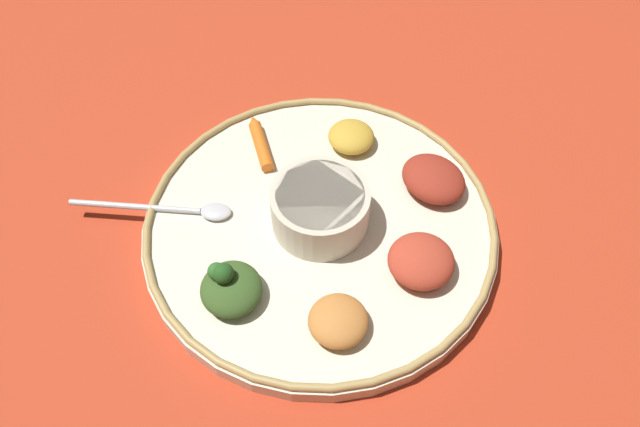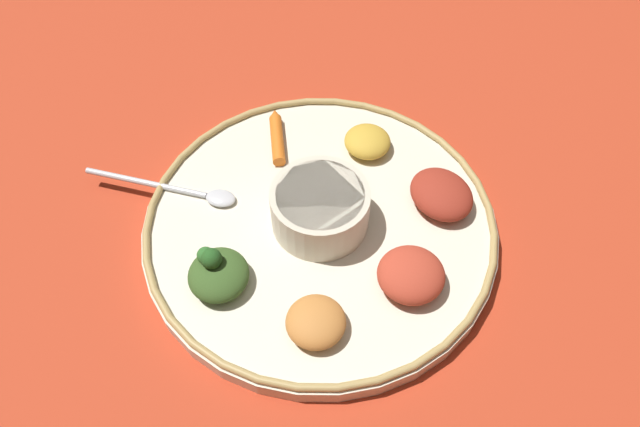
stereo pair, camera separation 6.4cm
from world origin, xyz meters
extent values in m
plane|color=#B7381E|center=(0.00, 0.00, 0.00)|extent=(2.40, 2.40, 0.00)
cylinder|color=beige|center=(0.00, 0.00, 0.01)|extent=(0.39, 0.39, 0.02)
torus|color=tan|center=(0.00, 0.00, 0.02)|extent=(0.38, 0.38, 0.01)
cylinder|color=beige|center=(0.00, 0.00, 0.04)|extent=(0.11, 0.11, 0.05)
cylinder|color=brown|center=(0.00, 0.00, 0.07)|extent=(0.09, 0.09, 0.01)
ellipsoid|color=silver|center=(0.06, 0.10, 0.02)|extent=(0.04, 0.04, 0.01)
cylinder|color=silver|center=(0.11, 0.18, 0.02)|extent=(0.08, 0.13, 0.01)
ellipsoid|color=#385623|center=(-0.04, 0.12, 0.03)|extent=(0.08, 0.08, 0.03)
sphere|color=#2D6628|center=(-0.03, 0.13, 0.05)|extent=(0.02, 0.02, 0.02)
sphere|color=#23511E|center=(-0.04, 0.12, 0.05)|extent=(0.02, 0.02, 0.02)
cylinder|color=orange|center=(0.13, 0.02, 0.03)|extent=(0.07, 0.03, 0.02)
cone|color=orange|center=(0.17, 0.01, 0.03)|extent=(0.02, 0.02, 0.01)
ellipsoid|color=maroon|center=(-0.01, -0.14, 0.03)|extent=(0.09, 0.08, 0.03)
ellipsoid|color=#B73D28|center=(-0.10, -0.07, 0.04)|extent=(0.08, 0.08, 0.03)
ellipsoid|color=#C67A38|center=(-0.12, 0.04, 0.03)|extent=(0.07, 0.07, 0.03)
ellipsoid|color=gold|center=(0.09, -0.08, 0.03)|extent=(0.07, 0.07, 0.02)
camera|label=1|loc=(-0.34, 0.17, 0.55)|focal=33.37mm
camera|label=2|loc=(-0.36, 0.11, 0.55)|focal=33.37mm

